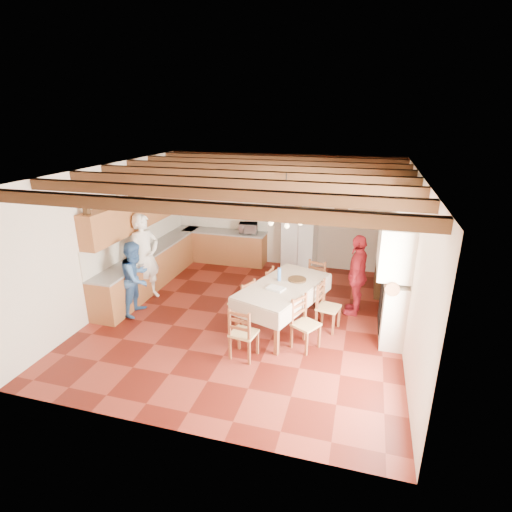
{
  "coord_description": "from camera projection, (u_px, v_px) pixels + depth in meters",
  "views": [
    {
      "loc": [
        2.15,
        -7.0,
        3.99
      ],
      "look_at": [
        0.1,
        0.3,
        1.25
      ],
      "focal_mm": 28.0,
      "sensor_mm": 36.0,
      "label": 1
    }
  ],
  "objects": [
    {
      "name": "chair_left_near",
      "position": [
        242.0,
        302.0,
        7.82
      ],
      "size": [
        0.53,
        0.54,
        0.96
      ],
      "primitive_type": null,
      "rotation": [
        0.0,
        0.0,
        -1.97
      ],
      "color": "brown",
      "rests_on": "floor"
    },
    {
      "name": "upper_cabinets",
      "position": [
        144.0,
        210.0,
        9.28
      ],
      "size": [
        0.35,
        4.2,
        0.7
      ],
      "primitive_type": "cube",
      "color": "brown",
      "rests_on": "ground"
    },
    {
      "name": "person_man",
      "position": [
        145.0,
        257.0,
        8.79
      ],
      "size": [
        0.72,
        0.85,
        1.96
      ],
      "primitive_type": "imported",
      "rotation": [
        0.0,
        0.0,
        1.15
      ],
      "color": "white",
      "rests_on": "floor"
    },
    {
      "name": "chair_end_near",
      "position": [
        244.0,
        332.0,
        6.76
      ],
      "size": [
        0.48,
        0.46,
        0.96
      ],
      "primitive_type": null,
      "rotation": [
        0.0,
        0.0,
        2.99
      ],
      "color": "brown",
      "rests_on": "floor"
    },
    {
      "name": "lower_cabinets_left",
      "position": [
        154.0,
        267.0,
        9.73
      ],
      "size": [
        0.6,
        4.3,
        0.86
      ],
      "primitive_type": "cube",
      "color": "brown",
      "rests_on": "ground"
    },
    {
      "name": "refrigerator",
      "position": [
        300.0,
        238.0,
        10.57
      ],
      "size": [
        0.91,
        0.78,
        1.69
      ],
      "primitive_type": "cube",
      "rotation": [
        0.0,
        0.0,
        -0.1
      ],
      "color": "silver",
      "rests_on": "floor"
    },
    {
      "name": "chair_left_far",
      "position": [
        262.0,
        289.0,
        8.42
      ],
      "size": [
        0.45,
        0.47,
        0.96
      ],
      "primitive_type": null,
      "rotation": [
        0.0,
        0.0,
        -1.7
      ],
      "color": "brown",
      "rests_on": "floor"
    },
    {
      "name": "countertop_back",
      "position": [
        224.0,
        232.0,
        11.01
      ],
      "size": [
        2.34,
        0.62,
        0.04
      ],
      "primitive_type": "cube",
      "color": "slate",
      "rests_on": "lower_cabinets_back"
    },
    {
      "name": "microwave",
      "position": [
        248.0,
        228.0,
        10.78
      ],
      "size": [
        0.55,
        0.42,
        0.27
      ],
      "primitive_type": "imported",
      "rotation": [
        0.0,
        0.0,
        0.19
      ],
      "color": "silver",
      "rests_on": "countertop_back"
    },
    {
      "name": "chandelier",
      "position": [
        285.0,
        215.0,
        7.14
      ],
      "size": [
        0.47,
        0.47,
        0.03
      ],
      "primitive_type": "torus",
      "color": "black",
      "rests_on": "ground"
    },
    {
      "name": "ceiling_beams",
      "position": [
        246.0,
        175.0,
        7.25
      ],
      "size": [
        6.0,
        6.3,
        0.16
      ],
      "primitive_type": null,
      "color": "#3B2512",
      "rests_on": "ground"
    },
    {
      "name": "wall_back",
      "position": [
        282.0,
        211.0,
        10.68
      ],
      "size": [
        6.0,
        0.02,
        3.0
      ],
      "primitive_type": "cube",
      "color": "beige",
      "rests_on": "ground"
    },
    {
      "name": "backsplash_left",
      "position": [
        140.0,
        236.0,
        9.54
      ],
      "size": [
        0.03,
        4.3,
        0.6
      ],
      "primitive_type": "cube",
      "color": "silver",
      "rests_on": "ground"
    },
    {
      "name": "fridge_vase",
      "position": [
        299.0,
        201.0,
        10.25
      ],
      "size": [
        0.39,
        0.39,
        0.32
      ],
      "primitive_type": "imported",
      "rotation": [
        0.0,
        0.0,
        -0.33
      ],
      "color": "#321D10",
      "rests_on": "refrigerator"
    },
    {
      "name": "person_woman_blue",
      "position": [
        136.0,
        278.0,
        8.18
      ],
      "size": [
        0.61,
        0.78,
        1.57
      ],
      "primitive_type": "imported",
      "rotation": [
        0.0,
        0.0,
        1.6
      ],
      "color": "#3762A1",
      "rests_on": "floor"
    },
    {
      "name": "wall_front",
      "position": [
        168.0,
        333.0,
        4.78
      ],
      "size": [
        6.0,
        0.02,
        3.0
      ],
      "primitive_type": "cube",
      "color": "beige",
      "rests_on": "ground"
    },
    {
      "name": "backsplash_back",
      "position": [
        228.0,
        218.0,
        11.16
      ],
      "size": [
        2.3,
        0.03,
        0.6
      ],
      "primitive_type": "cube",
      "color": "silver",
      "rests_on": "ground"
    },
    {
      "name": "wall_picture",
      "position": [
        342.0,
        201.0,
        10.15
      ],
      "size": [
        0.34,
        0.03,
        0.42
      ],
      "primitive_type": "cube",
      "color": "black",
      "rests_on": "ground"
    },
    {
      "name": "floor",
      "position": [
        247.0,
        318.0,
        8.25
      ],
      "size": [
        6.0,
        6.5,
        0.02
      ],
      "primitive_type": "cube",
      "color": "#4D120B",
      "rests_on": "ground"
    },
    {
      "name": "wall_right",
      "position": [
        411.0,
        263.0,
        6.97
      ],
      "size": [
        0.02,
        6.5,
        3.0
      ],
      "primitive_type": "cube",
      "color": "beige",
      "rests_on": "ground"
    },
    {
      "name": "ceiling",
      "position": [
        246.0,
        170.0,
        7.22
      ],
      "size": [
        6.0,
        6.5,
        0.02
      ],
      "primitive_type": "cube",
      "color": "white",
      "rests_on": "ground"
    },
    {
      "name": "dining_table",
      "position": [
        283.0,
        289.0,
        7.63
      ],
      "size": [
        1.65,
        2.28,
        0.89
      ],
      "rotation": [
        0.0,
        0.0,
        -0.33
      ],
      "color": "beige",
      "rests_on": "floor"
    },
    {
      "name": "chair_end_far",
      "position": [
        313.0,
        284.0,
        8.66
      ],
      "size": [
        0.52,
        0.5,
        0.96
      ],
      "primitive_type": null,
      "rotation": [
        0.0,
        0.0,
        -0.29
      ],
      "color": "brown",
      "rests_on": "floor"
    },
    {
      "name": "countertop_left",
      "position": [
        152.0,
        250.0,
        9.58
      ],
      "size": [
        0.62,
        4.3,
        0.04
      ],
      "primitive_type": "cube",
      "color": "slate",
      "rests_on": "lower_cabinets_left"
    },
    {
      "name": "chair_right_near",
      "position": [
        306.0,
        324.0,
        7.03
      ],
      "size": [
        0.56,
        0.56,
        0.96
      ],
      "primitive_type": null,
      "rotation": [
        0.0,
        0.0,
        1.05
      ],
      "color": "brown",
      "rests_on": "floor"
    },
    {
      "name": "person_woman_red",
      "position": [
        357.0,
        275.0,
        8.15
      ],
      "size": [
        0.55,
        1.05,
        1.71
      ],
      "primitive_type": "imported",
      "rotation": [
        0.0,
        0.0,
        -1.7
      ],
      "color": "#AE1E2A",
      "rests_on": "floor"
    },
    {
      "name": "chair_right_far",
      "position": [
        328.0,
        307.0,
        7.64
      ],
      "size": [
        0.48,
        0.5,
        0.96
      ],
      "primitive_type": null,
      "rotation": [
        0.0,
        0.0,
        1.35
      ],
      "color": "brown",
      "rests_on": "floor"
    },
    {
      "name": "lower_cabinets_back",
      "position": [
        225.0,
        247.0,
        11.16
      ],
      "size": [
        2.3,
        0.6,
        0.86
      ],
      "primitive_type": "cube",
      "color": "brown",
      "rests_on": "ground"
    },
    {
      "name": "fireplace",
      "position": [
        393.0,
        263.0,
        7.26
      ],
      "size": [
        0.56,
        1.6,
        2.8
      ],
      "primitive_type": null,
      "color": "beige",
      "rests_on": "ground"
    },
    {
      "name": "wall_left",
      "position": [
        112.0,
        236.0,
        8.5
      ],
      "size": [
        0.02,
        6.5,
        3.0
      ],
      "primitive_type": "cube",
      "color": "beige",
      "rests_on": "ground"
    },
    {
      "name": "hutch",
      "position": [
        389.0,
        247.0,
        9.12
      ],
      "size": [
        0.5,
        1.2,
        2.17
      ],
      "primitive_type": null,
      "rotation": [
        0.0,
        0.0,
        -0.0
      ],
      "color": "#321D10",
      "rests_on": "floor"
    }
  ]
}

